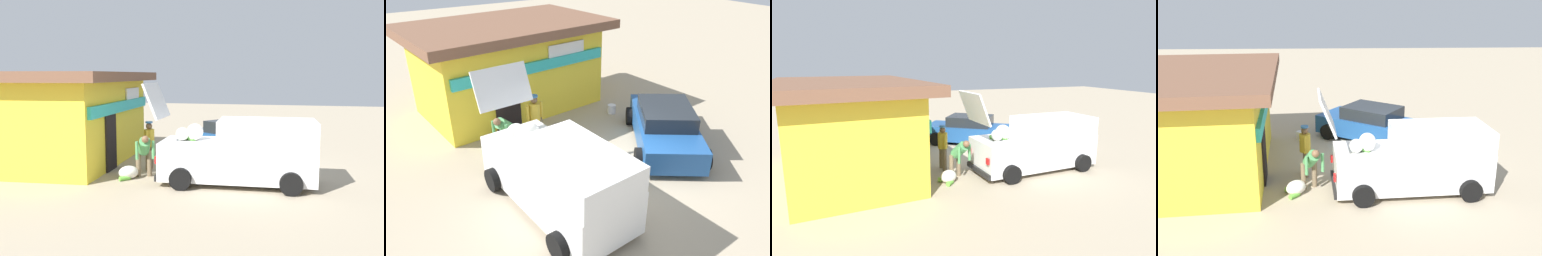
% 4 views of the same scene
% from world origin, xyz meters
% --- Properties ---
extents(ground_plane, '(60.00, 60.00, 0.00)m').
position_xyz_m(ground_plane, '(0.00, 0.00, 0.00)').
color(ground_plane, tan).
extents(storefront_bar, '(7.31, 5.03, 3.19)m').
position_xyz_m(storefront_bar, '(-0.33, 5.86, 1.66)').
color(storefront_bar, yellow).
rests_on(storefront_bar, ground_plane).
extents(delivery_van, '(2.29, 4.80, 2.86)m').
position_xyz_m(delivery_van, '(-1.98, -0.39, 0.93)').
color(delivery_van, white).
rests_on(delivery_van, ground_plane).
extents(parked_sedan, '(3.79, 4.34, 1.30)m').
position_xyz_m(parked_sedan, '(2.36, 0.47, 0.61)').
color(parked_sedan, '#1E4C8C').
rests_on(parked_sedan, ground_plane).
extents(vendor_standing, '(0.57, 0.36, 1.59)m').
position_xyz_m(vendor_standing, '(-0.90, 2.80, 0.91)').
color(vendor_standing, '#726047').
rests_on(vendor_standing, ground_plane).
extents(customer_bending, '(0.74, 0.68, 1.34)m').
position_xyz_m(customer_bending, '(-1.98, 2.57, 0.82)').
color(customer_bending, '#726047').
rests_on(customer_bending, ground_plane).
extents(unloaded_banana_pile, '(0.78, 0.75, 0.39)m').
position_xyz_m(unloaded_banana_pile, '(-2.20, 3.01, 0.18)').
color(unloaded_banana_pile, silver).
rests_on(unloaded_banana_pile, ground_plane).
extents(paint_bucket, '(0.30, 0.30, 0.32)m').
position_xyz_m(paint_bucket, '(2.47, 3.20, 0.16)').
color(paint_bucket, silver).
rests_on(paint_bucket, ground_plane).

